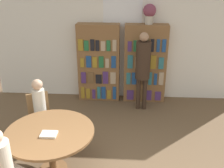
# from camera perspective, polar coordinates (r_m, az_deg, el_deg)

# --- Properties ---
(wall_back) EXTENTS (6.40, 0.07, 3.00)m
(wall_back) POSITION_cam_1_polar(r_m,az_deg,el_deg) (6.40, 2.27, 9.84)
(wall_back) COLOR silver
(wall_back) RESTS_ON ground_plane
(bookshelf_left) EXTENTS (1.00, 0.34, 1.89)m
(bookshelf_left) POSITION_cam_1_polar(r_m,az_deg,el_deg) (6.40, -2.90, 4.59)
(bookshelf_left) COLOR brown
(bookshelf_left) RESTS_ON ground_plane
(bookshelf_right) EXTENTS (1.00, 0.34, 1.89)m
(bookshelf_right) POSITION_cam_1_polar(r_m,az_deg,el_deg) (6.37, 7.20, 4.36)
(bookshelf_right) COLOR brown
(bookshelf_right) RESTS_ON ground_plane
(flower_vase) EXTENTS (0.29, 0.29, 0.45)m
(flower_vase) POSITION_cam_1_polar(r_m,az_deg,el_deg) (6.11, 8.16, 15.19)
(flower_vase) COLOR #B7AD9E
(flower_vase) RESTS_ON bookshelf_right
(reading_table) EXTENTS (1.37, 1.37, 0.74)m
(reading_table) POSITION_cam_1_polar(r_m,az_deg,el_deg) (4.24, -13.31, -11.06)
(reading_table) COLOR brown
(reading_table) RESTS_ON ground_plane
(chair_left_side) EXTENTS (0.54, 0.54, 0.90)m
(chair_left_side) POSITION_cam_1_polar(r_m,az_deg,el_deg) (5.18, -15.44, -6.30)
(chair_left_side) COLOR olive
(chair_left_side) RESTS_ON ground_plane
(seated_reader_left) EXTENTS (0.34, 0.39, 1.26)m
(seated_reader_left) POSITION_cam_1_polar(r_m,az_deg,el_deg) (4.92, -15.33, -5.22)
(seated_reader_left) COLOR beige
(seated_reader_left) RESTS_ON ground_plane
(seated_reader_right) EXTENTS (0.40, 0.42, 1.25)m
(seated_reader_right) POSITION_cam_1_polar(r_m,az_deg,el_deg) (3.76, -22.51, -15.80)
(seated_reader_right) COLOR beige
(seated_reader_right) RESTS_ON ground_plane
(librarian_standing) EXTENTS (0.32, 0.59, 1.81)m
(librarian_standing) POSITION_cam_1_polar(r_m,az_deg,el_deg) (5.84, 6.75, 4.47)
(librarian_standing) COLOR #332319
(librarian_standing) RESTS_ON ground_plane
(open_book_on_table) EXTENTS (0.24, 0.18, 0.03)m
(open_book_on_table) POSITION_cam_1_polar(r_m,az_deg,el_deg) (4.08, -13.58, -10.58)
(open_book_on_table) COLOR silver
(open_book_on_table) RESTS_ON reading_table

